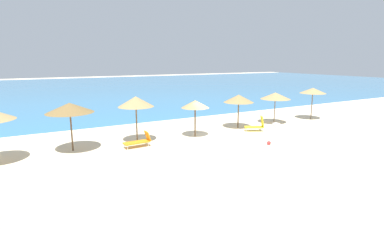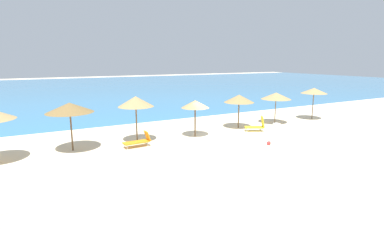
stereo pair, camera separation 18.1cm
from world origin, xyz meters
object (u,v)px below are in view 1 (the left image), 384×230
object	(u,v)px
beach_umbrella_4	(239,99)
beach_ball	(269,143)
cooler_box	(276,125)
lounge_chair_1	(139,141)
beach_umbrella_3	(195,104)
beach_umbrella_6	(313,91)
beach_umbrella_2	(136,102)
beach_umbrella_1	(70,108)
beach_umbrella_5	(275,96)
lounge_chair_2	(257,125)

from	to	relation	value
beach_umbrella_4	beach_ball	world-z (taller)	beach_umbrella_4
beach_umbrella_4	cooler_box	distance (m)	3.65
lounge_chair_1	cooler_box	world-z (taller)	lounge_chair_1
beach_umbrella_3	lounge_chair_1	size ratio (longest dim) A/B	1.52
beach_umbrella_6	beach_umbrella_2	bearing A→B (deg)	178.97
beach_umbrella_3	lounge_chair_1	distance (m)	4.62
cooler_box	beach_umbrella_1	bearing A→B (deg)	174.80
beach_umbrella_2	cooler_box	world-z (taller)	beach_umbrella_2
beach_umbrella_3	cooler_box	bearing A→B (deg)	-6.65
beach_umbrella_3	beach_umbrella_6	xyz separation A→B (m)	(12.04, 0.30, 0.29)
beach_umbrella_5	cooler_box	distance (m)	2.73
beach_umbrella_1	beach_umbrella_6	distance (m)	19.91
beach_umbrella_4	lounge_chair_2	bearing A→B (deg)	-70.23
beach_umbrella_6	beach_ball	bearing A→B (deg)	-154.43
beach_umbrella_5	beach_umbrella_2	bearing A→B (deg)	179.83
beach_umbrella_6	beach_ball	world-z (taller)	beach_umbrella_6
beach_umbrella_2	beach_umbrella_4	distance (m)	8.17
beach_umbrella_5	cooler_box	bearing A→B (deg)	-128.61
beach_umbrella_1	beach_umbrella_2	xyz separation A→B (m)	(3.90, 0.05, 0.09)
beach_umbrella_3	beach_umbrella_1	bearing A→B (deg)	176.06
lounge_chair_2	beach_ball	xyz separation A→B (m)	(-1.69, -3.13, -0.33)
beach_umbrella_3	cooler_box	world-z (taller)	beach_umbrella_3
beach_umbrella_1	lounge_chair_1	distance (m)	4.40
beach_ball	cooler_box	size ratio (longest dim) A/B	0.54
beach_umbrella_1	cooler_box	world-z (taller)	beach_umbrella_1
cooler_box	beach_ball	bearing A→B (deg)	-139.34
beach_umbrella_3	beach_umbrella_4	bearing A→B (deg)	9.02
beach_umbrella_2	lounge_chair_2	size ratio (longest dim) A/B	1.98
lounge_chair_1	cooler_box	xyz separation A→B (m)	(10.98, -0.26, -0.19)
lounge_chair_2	beach_ball	size ratio (longest dim) A/B	6.23
beach_ball	beach_umbrella_2	bearing A→B (deg)	146.87
beach_umbrella_2	lounge_chair_1	world-z (taller)	beach_umbrella_2
beach_umbrella_4	lounge_chair_2	distance (m)	2.46
lounge_chair_1	lounge_chair_2	bearing A→B (deg)	-95.50
beach_umbrella_1	lounge_chair_1	xyz separation A→B (m)	(3.68, -1.07, -2.16)
beach_umbrella_4	lounge_chair_2	world-z (taller)	beach_umbrella_4
beach_umbrella_6	lounge_chair_2	distance (m)	7.68
beach_umbrella_6	cooler_box	distance (m)	5.86
lounge_chair_2	cooler_box	xyz separation A→B (m)	(2.04, 0.07, -0.26)
beach_umbrella_4	beach_umbrella_5	world-z (taller)	beach_umbrella_4
beach_umbrella_4	beach_umbrella_6	distance (m)	7.86
lounge_chair_1	lounge_chair_2	size ratio (longest dim) A/B	1.11
beach_umbrella_2	beach_umbrella_6	bearing A→B (deg)	-1.03
beach_umbrella_6	beach_umbrella_5	bearing A→B (deg)	176.54
beach_ball	beach_umbrella_4	bearing A→B (deg)	76.31
beach_umbrella_1	beach_umbrella_4	bearing A→B (deg)	0.59
beach_umbrella_1	beach_umbrella_6	world-z (taller)	beach_umbrella_1
beach_ball	beach_umbrella_6	bearing A→B (deg)	25.57
beach_umbrella_1	beach_umbrella_6	xyz separation A→B (m)	(19.91, -0.24, 0.01)
beach_umbrella_6	beach_umbrella_4	bearing A→B (deg)	177.34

